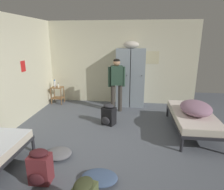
% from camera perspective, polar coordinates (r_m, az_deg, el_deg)
% --- Properties ---
extents(ground_plane, '(8.63, 8.63, 0.00)m').
position_cam_1_polar(ground_plane, '(4.44, -0.42, -12.84)').
color(ground_plane, '#565B66').
extents(room_backdrop, '(4.94, 5.45, 2.70)m').
position_cam_1_polar(room_backdrop, '(5.51, -12.03, 7.43)').
color(room_backdrop, beige).
rests_on(room_backdrop, ground_plane).
extents(locker_bank, '(0.90, 0.55, 2.07)m').
position_cam_1_polar(locker_bank, '(6.38, 5.34, 5.39)').
color(locker_bank, '#8C99A3').
rests_on(locker_bank, ground_plane).
extents(shelf_unit, '(0.38, 0.30, 0.57)m').
position_cam_1_polar(shelf_unit, '(6.93, -15.50, 0.42)').
color(shelf_unit, brown).
rests_on(shelf_unit, ground_plane).
extents(bed_right, '(0.90, 1.90, 0.49)m').
position_cam_1_polar(bed_right, '(5.01, 22.27, -5.84)').
color(bed_right, '#28282D').
rests_on(bed_right, ground_plane).
extents(bedding_heap, '(0.67, 0.90, 0.29)m').
position_cam_1_polar(bedding_heap, '(4.86, 23.09, -3.42)').
color(bedding_heap, gray).
rests_on(bedding_heap, bed_right).
extents(person_traveler, '(0.49, 0.27, 1.59)m').
position_cam_1_polar(person_traveler, '(5.80, 1.34, 4.25)').
color(person_traveler, '#3D3833').
rests_on(person_traveler, ground_plane).
extents(water_bottle, '(0.07, 0.07, 0.25)m').
position_cam_1_polar(water_bottle, '(6.90, -16.26, 3.18)').
color(water_bottle, white).
rests_on(water_bottle, shelf_unit).
extents(lotion_bottle, '(0.05, 0.05, 0.16)m').
position_cam_1_polar(lotion_bottle, '(6.80, -15.26, 2.72)').
color(lotion_bottle, white).
rests_on(lotion_bottle, shelf_unit).
extents(backpack_black, '(0.39, 0.40, 0.55)m').
position_cam_1_polar(backpack_black, '(5.07, -0.99, -5.78)').
color(backpack_black, black).
rests_on(backpack_black, ground_plane).
extents(backpack_maroon, '(0.32, 0.34, 0.55)m').
position_cam_1_polar(backpack_maroon, '(3.38, -20.11, -19.06)').
color(backpack_maroon, maroon).
rests_on(backpack_maroon, ground_plane).
extents(clothes_pile_denim, '(0.58, 0.44, 0.12)m').
position_cam_1_polar(clothes_pile_denim, '(3.33, -3.67, -22.77)').
color(clothes_pile_denim, '#42567A').
rests_on(clothes_pile_denim, ground_plane).
extents(clothes_pile_grey, '(0.49, 0.46, 0.14)m').
position_cam_1_polar(clothes_pile_grey, '(3.98, -15.22, -16.03)').
color(clothes_pile_grey, slate).
rests_on(clothes_pile_grey, ground_plane).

